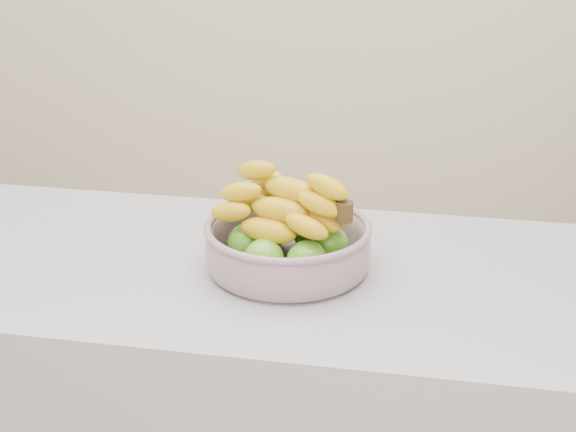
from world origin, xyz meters
The scene contains 1 object.
fruit_bowl centered at (0.21, -0.33, 0.95)m, with size 0.29×0.29×0.17m.
Camera 1 is at (0.45, -1.59, 1.54)m, focal length 50.00 mm.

